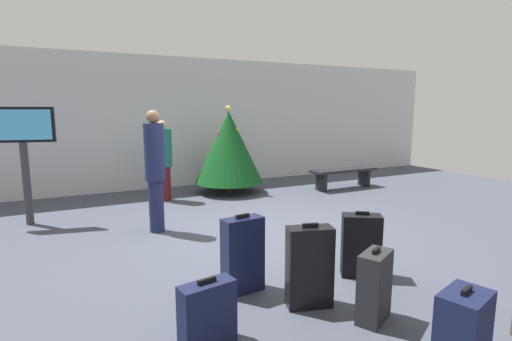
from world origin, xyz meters
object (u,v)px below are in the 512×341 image
(waiting_bench, at_px, (344,173))
(traveller_0, at_px, (155,168))
(holiday_tree, at_px, (229,147))
(traveller_1, at_px, (163,159))
(suitcase_6, at_px, (207,314))
(suitcase_0, at_px, (463,332))
(suitcase_4, at_px, (243,255))
(suitcase_1, at_px, (361,245))
(flight_info_kiosk, at_px, (23,142))
(suitcase_3, at_px, (309,267))
(suitcase_2, at_px, (374,287))

(waiting_bench, height_order, traveller_0, traveller_0)
(holiday_tree, xyz_separation_m, traveller_1, (-1.51, -0.09, -0.17))
(traveller_1, bearing_deg, suitcase_6, -99.98)
(holiday_tree, xyz_separation_m, suitcase_0, (-0.88, -6.42, -0.75))
(suitcase_4, bearing_deg, suitcase_1, -10.31)
(flight_info_kiosk, xyz_separation_m, suitcase_0, (3.05, -5.63, -1.07))
(waiting_bench, xyz_separation_m, suitcase_3, (-3.97, -4.32, 0.03))
(waiting_bench, height_order, suitcase_1, suitcase_1)
(suitcase_0, distance_m, suitcase_3, 1.37)
(waiting_bench, xyz_separation_m, suitcase_6, (-5.07, -4.49, -0.10))
(waiting_bench, relative_size, suitcase_1, 2.29)
(waiting_bench, xyz_separation_m, suitcase_2, (-3.60, -4.80, -0.04))
(waiting_bench, distance_m, suitcase_2, 6.00)
(suitcase_3, height_order, suitcase_4, suitcase_4)
(suitcase_1, relative_size, suitcase_4, 0.91)
(suitcase_1, bearing_deg, traveller_1, 103.26)
(waiting_bench, height_order, suitcase_0, suitcase_0)
(waiting_bench, bearing_deg, flight_info_kiosk, 179.81)
(suitcase_3, bearing_deg, suitcase_2, -52.45)
(suitcase_0, bearing_deg, suitcase_2, 95.20)
(traveller_1, height_order, suitcase_2, traveller_1)
(waiting_bench, xyz_separation_m, traveller_0, (-4.77, -1.31, 0.64))
(holiday_tree, xyz_separation_m, suitcase_4, (-1.77, -4.56, -0.65))
(holiday_tree, distance_m, suitcase_4, 4.94)
(flight_info_kiosk, relative_size, waiting_bench, 1.11)
(suitcase_1, relative_size, suitcase_6, 1.31)
(holiday_tree, bearing_deg, suitcase_4, -111.24)
(suitcase_6, bearing_deg, flight_info_kiosk, 108.45)
(suitcase_1, bearing_deg, suitcase_3, -161.37)
(suitcase_4, distance_m, suitcase_6, 0.99)
(flight_info_kiosk, distance_m, suitcase_0, 6.50)
(traveller_0, xyz_separation_m, suitcase_4, (0.35, -2.44, -0.61))
(suitcase_2, distance_m, suitcase_4, 1.33)
(suitcase_3, relative_size, suitcase_4, 0.99)
(flight_info_kiosk, bearing_deg, traveller_1, 16.06)
(traveller_0, bearing_deg, traveller_1, 73.24)
(flight_info_kiosk, bearing_deg, holiday_tree, 11.34)
(suitcase_1, bearing_deg, suitcase_0, -106.66)
(holiday_tree, height_order, suitcase_1, holiday_tree)
(flight_info_kiosk, bearing_deg, suitcase_4, -60.26)
(traveller_0, distance_m, suitcase_2, 3.74)
(traveller_1, height_order, suitcase_4, traveller_1)
(flight_info_kiosk, height_order, suitcase_1, flight_info_kiosk)
(flight_info_kiosk, xyz_separation_m, suitcase_6, (1.50, -4.51, -1.11))
(suitcase_4, bearing_deg, waiting_bench, 40.36)
(waiting_bench, bearing_deg, suitcase_2, -126.84)
(suitcase_3, xyz_separation_m, suitcase_4, (-0.45, 0.56, 0.00))
(suitcase_1, relative_size, suitcase_2, 1.11)
(suitcase_1, bearing_deg, waiting_bench, 52.77)
(waiting_bench, distance_m, traveller_0, 4.99)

